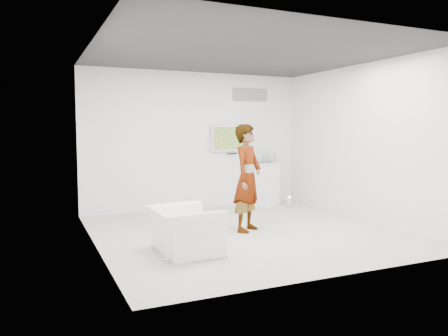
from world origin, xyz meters
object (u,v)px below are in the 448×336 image
at_px(person, 248,178).
at_px(armchair, 185,231).
at_px(tv, 231,138).
at_px(pedestal, 266,184).
at_px(floor_uplight, 289,202).

xyz_separation_m(person, armchair, (-1.44, -0.88, -0.59)).
height_order(tv, pedestal, tv).
bearing_deg(tv, floor_uplight, -36.70).
relative_size(tv, armchair, 0.99).
height_order(armchair, pedestal, pedestal).
distance_m(person, armchair, 1.79).
bearing_deg(tv, pedestal, -22.70).
bearing_deg(pedestal, person, -126.72).
height_order(pedestal, floor_uplight, pedestal).
bearing_deg(armchair, person, -61.20).
distance_m(person, floor_uplight, 2.60).
bearing_deg(armchair, tv, -36.96).
distance_m(pedestal, floor_uplight, 0.69).
distance_m(person, pedestal, 2.65).
relative_size(tv, pedestal, 1.00).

